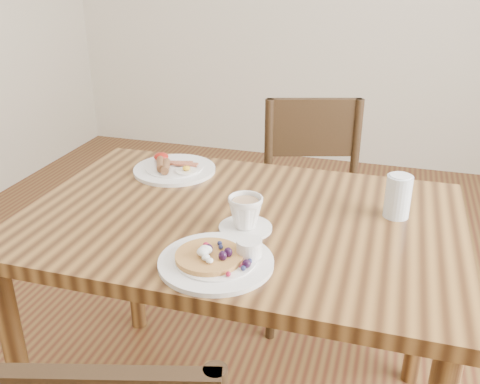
{
  "coord_description": "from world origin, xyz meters",
  "views": [
    {
      "loc": [
        0.38,
        -1.26,
        1.42
      ],
      "look_at": [
        0.0,
        0.0,
        0.82
      ],
      "focal_mm": 40.0,
      "sensor_mm": 36.0,
      "label": 1
    }
  ],
  "objects_px": {
    "breakfast_plate": "(173,168)",
    "pancake_plate": "(218,259)",
    "dining_table": "(240,246)",
    "chair_far": "(314,201)",
    "water_glass": "(398,196)",
    "teacup_saucer": "(245,215)"
  },
  "relations": [
    {
      "from": "breakfast_plate",
      "to": "teacup_saucer",
      "type": "xyz_separation_m",
      "value": [
        0.34,
        -0.32,
        0.03
      ]
    },
    {
      "from": "dining_table",
      "to": "water_glass",
      "type": "relative_size",
      "value": 10.08
    },
    {
      "from": "dining_table",
      "to": "teacup_saucer",
      "type": "bearing_deg",
      "value": -63.44
    },
    {
      "from": "water_glass",
      "to": "teacup_saucer",
      "type": "bearing_deg",
      "value": -152.89
    },
    {
      "from": "dining_table",
      "to": "teacup_saucer",
      "type": "xyz_separation_m",
      "value": [
        0.04,
        -0.07,
        0.14
      ]
    },
    {
      "from": "dining_table",
      "to": "breakfast_plate",
      "type": "height_order",
      "value": "breakfast_plate"
    },
    {
      "from": "chair_far",
      "to": "water_glass",
      "type": "height_order",
      "value": "chair_far"
    },
    {
      "from": "breakfast_plate",
      "to": "teacup_saucer",
      "type": "relative_size",
      "value": 1.93
    },
    {
      "from": "breakfast_plate",
      "to": "teacup_saucer",
      "type": "bearing_deg",
      "value": -43.1
    },
    {
      "from": "chair_far",
      "to": "teacup_saucer",
      "type": "distance_m",
      "value": 0.83
    },
    {
      "from": "dining_table",
      "to": "breakfast_plate",
      "type": "bearing_deg",
      "value": 141.13
    },
    {
      "from": "breakfast_plate",
      "to": "dining_table",
      "type": "bearing_deg",
      "value": -38.87
    },
    {
      "from": "dining_table",
      "to": "pancake_plate",
      "type": "bearing_deg",
      "value": -84.68
    },
    {
      "from": "chair_far",
      "to": "water_glass",
      "type": "xyz_separation_m",
      "value": [
        0.31,
        -0.58,
        0.32
      ]
    },
    {
      "from": "dining_table",
      "to": "chair_far",
      "type": "xyz_separation_m",
      "value": [
        0.1,
        0.7,
        -0.16
      ]
    },
    {
      "from": "breakfast_plate",
      "to": "water_glass",
      "type": "relative_size",
      "value": 2.27
    },
    {
      "from": "breakfast_plate",
      "to": "pancake_plate",
      "type": "bearing_deg",
      "value": -56.85
    },
    {
      "from": "pancake_plate",
      "to": "water_glass",
      "type": "bearing_deg",
      "value": 44.02
    },
    {
      "from": "pancake_plate",
      "to": "teacup_saucer",
      "type": "xyz_separation_m",
      "value": [
        0.01,
        0.18,
        0.03
      ]
    },
    {
      "from": "teacup_saucer",
      "to": "chair_far",
      "type": "bearing_deg",
      "value": 85.14
    },
    {
      "from": "teacup_saucer",
      "to": "pancake_plate",
      "type": "bearing_deg",
      "value": -94.13
    },
    {
      "from": "chair_far",
      "to": "pancake_plate",
      "type": "xyz_separation_m",
      "value": [
        -0.08,
        -0.95,
        0.27
      ]
    }
  ]
}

